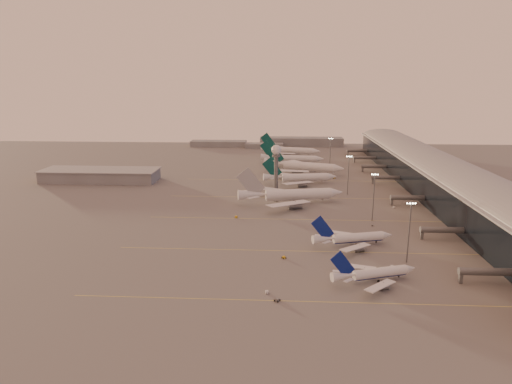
{
  "coord_description": "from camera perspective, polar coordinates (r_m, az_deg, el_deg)",
  "views": [
    {
      "loc": [
        8.14,
        -170.66,
        69.59
      ],
      "look_at": [
        -5.66,
        76.56,
        8.98
      ],
      "focal_mm": 32.0,
      "sensor_mm": 36.0,
      "label": 1
    }
  ],
  "objects": [
    {
      "name": "gsv_tug_far",
      "position": [
        269.78,
        2.52,
        -1.08
      ],
      "size": [
        3.53,
        4.51,
        1.13
      ],
      "color": "silver",
      "rests_on": "ground"
    },
    {
      "name": "ground",
      "position": [
        184.48,
        0.43,
        -8.41
      ],
      "size": [
        700.0,
        700.0,
        0.0
      ],
      "primitive_type": "plane",
      "color": "#5F5D5D",
      "rests_on": "ground"
    },
    {
      "name": "mast_d",
      "position": [
        376.96,
        9.26,
        5.06
      ],
      "size": [
        3.6,
        0.56,
        25.0
      ],
      "color": "#5B5D62",
      "rests_on": "ground"
    },
    {
      "name": "terminal",
      "position": [
        303.74,
        22.3,
        1.5
      ],
      "size": [
        57.0,
        362.0,
        23.04
      ],
      "color": "black",
      "rests_on": "ground"
    },
    {
      "name": "hangar",
      "position": [
        342.33,
        -18.87,
        2.02
      ],
      "size": [
        82.0,
        27.0,
        8.5
      ],
      "color": "slate",
      "rests_on": "ground"
    },
    {
      "name": "greentail_c",
      "position": [
        392.6,
        4.55,
        4.02
      ],
      "size": [
        54.79,
        44.06,
        19.91
      ],
      "color": "silver",
      "rests_on": "ground"
    },
    {
      "name": "gsv_truck_d",
      "position": [
        299.45,
        -0.61,
        0.56
      ],
      "size": [
        3.81,
        6.41,
        2.44
      ],
      "color": "silver",
      "rests_on": "ground"
    },
    {
      "name": "mast_a",
      "position": [
        186.36,
        18.61,
        -4.43
      ],
      "size": [
        3.6,
        0.56,
        25.0
      ],
      "color": "#5B5D62",
      "rests_on": "ground"
    },
    {
      "name": "gsv_truck_a",
      "position": [
        156.47,
        1.54,
        -12.21
      ],
      "size": [
        5.64,
        3.34,
        2.15
      ],
      "color": "silver",
      "rests_on": "ground"
    },
    {
      "name": "taxiway_markings",
      "position": [
        238.11,
        8.33,
        -3.39
      ],
      "size": [
        180.0,
        185.25,
        0.02
      ],
      "color": "#E5D250",
      "rests_on": "ground"
    },
    {
      "name": "mast_b",
      "position": [
        237.15,
        14.5,
        -0.31
      ],
      "size": [
        3.6,
        0.56,
        25.0
      ],
      "color": "#5B5D62",
      "rests_on": "ground"
    },
    {
      "name": "gsv_tug_hangar",
      "position": [
        337.88,
        9.76,
        1.76
      ],
      "size": [
        3.9,
        2.45,
        1.08
      ],
      "color": "gold",
      "rests_on": "ground"
    },
    {
      "name": "greentail_a",
      "position": [
        316.77,
        5.56,
        1.62
      ],
      "size": [
        51.9,
        41.6,
        18.96
      ],
      "color": "silver",
      "rests_on": "ground"
    },
    {
      "name": "gsv_tug_near",
      "position": [
        151.71,
        2.66,
        -13.34
      ],
      "size": [
        3.75,
        4.19,
        1.03
      ],
      "color": "slate",
      "rests_on": "ground"
    },
    {
      "name": "greentail_d",
      "position": [
        436.85,
        4.33,
        5.05
      ],
      "size": [
        57.2,
        45.65,
        21.15
      ],
      "color": "silver",
      "rests_on": "ground"
    },
    {
      "name": "gsv_truck_b",
      "position": [
        231.56,
        14.43,
        -3.93
      ],
      "size": [
        4.96,
        2.66,
        1.9
      ],
      "color": "slate",
      "rests_on": "ground"
    },
    {
      "name": "narrowbody_near",
      "position": [
        169.34,
        14.56,
        -9.99
      ],
      "size": [
        32.54,
        25.52,
        13.2
      ],
      "color": "silver",
      "rests_on": "ground"
    },
    {
      "name": "distant_horizon",
      "position": [
        500.17,
        2.55,
        6.19
      ],
      "size": [
        165.0,
        37.5,
        9.0
      ],
      "color": "slate",
      "rests_on": "ground"
    },
    {
      "name": "widebody_white",
      "position": [
        265.62,
        4.46,
        -0.62
      ],
      "size": [
        62.26,
        49.39,
        22.16
      ],
      "color": "silver",
      "rests_on": "ground"
    },
    {
      "name": "narrowbody_mid",
      "position": [
        202.19,
        11.98,
        -5.8
      ],
      "size": [
        36.6,
        28.82,
        14.62
      ],
      "color": "silver",
      "rests_on": "ground"
    },
    {
      "name": "gsv_tug_mid",
      "position": [
        185.29,
        3.51,
        -8.17
      ],
      "size": [
        3.29,
        3.86,
        0.95
      ],
      "color": "gold",
      "rests_on": "ground"
    },
    {
      "name": "mast_c",
      "position": [
        289.21,
        11.46,
        2.34
      ],
      "size": [
        3.6,
        0.56,
        25.0
      ],
      "color": "#5B5D62",
      "rests_on": "ground"
    },
    {
      "name": "gsv_catering_a",
      "position": [
        182.72,
        16.74,
        -8.46
      ],
      "size": [
        5.8,
        3.0,
        4.63
      ],
      "color": "silver",
      "rests_on": "ground"
    },
    {
      "name": "radar_tower",
      "position": [
        294.72,
        2.55,
        4.24
      ],
      "size": [
        6.4,
        6.4,
        31.1
      ],
      "color": "#5B5D62",
      "rests_on": "ground"
    },
    {
      "name": "greentail_b",
      "position": [
        352.64,
        5.95,
        2.99
      ],
      "size": [
        62.01,
        49.21,
        23.52
      ],
      "color": "silver",
      "rests_on": "ground"
    },
    {
      "name": "gsv_catering_b",
      "position": [
        266.63,
        16.91,
        -1.59
      ],
      "size": [
        4.43,
        2.36,
        3.5
      ],
      "color": "silver",
      "rests_on": "ground"
    },
    {
      "name": "gsv_truck_c",
      "position": [
        238.04,
        -2.4,
        -2.97
      ],
      "size": [
        5.54,
        5.22,
        2.27
      ],
      "color": "gold",
      "rests_on": "ground"
    }
  ]
}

